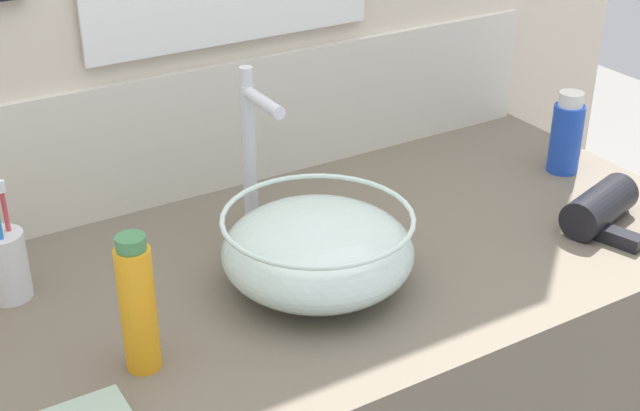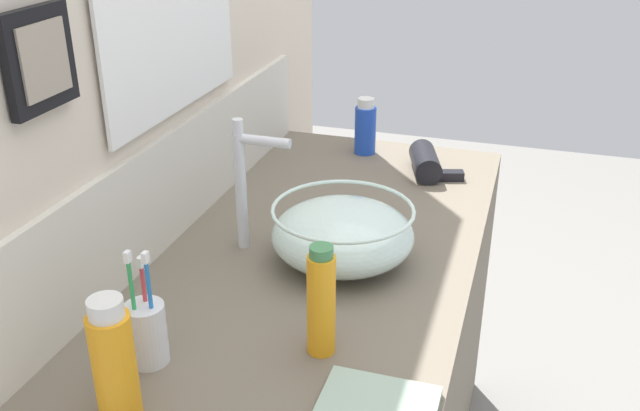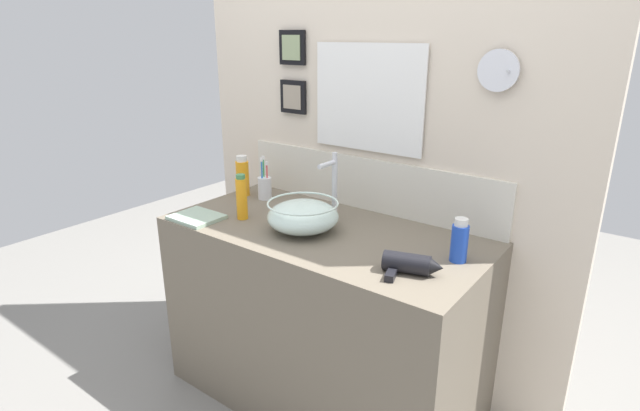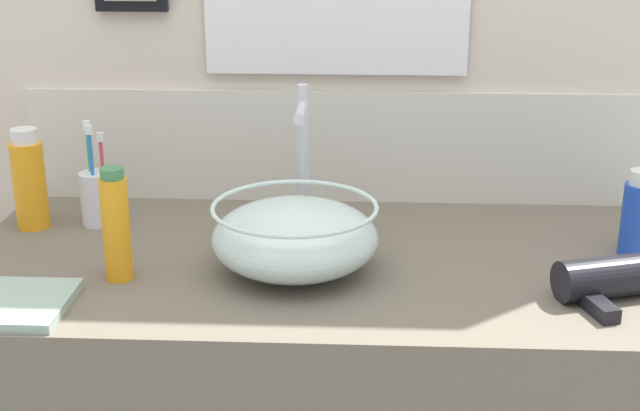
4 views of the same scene
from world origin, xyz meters
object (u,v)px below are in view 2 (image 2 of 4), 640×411
(faucet, at_px, (246,177))
(soap_dispenser, at_px, (365,128))
(spray_bottle, at_px, (114,362))
(hair_drier, at_px, (426,160))
(shampoo_bottle, at_px, (321,302))
(glass_bowl_sink, at_px, (343,234))
(toothbrush_cup, at_px, (147,332))

(faucet, bearing_deg, soap_dispenser, -9.22)
(soap_dispenser, bearing_deg, spray_bottle, 175.86)
(hair_drier, xyz_separation_m, spray_bottle, (-1.05, 0.27, 0.06))
(spray_bottle, relative_size, shampoo_bottle, 1.01)
(glass_bowl_sink, xyz_separation_m, spray_bottle, (-0.53, 0.19, 0.03))
(soap_dispenser, bearing_deg, hair_drier, -115.57)
(hair_drier, height_order, toothbrush_cup, toothbrush_cup)
(toothbrush_cup, height_order, spray_bottle, toothbrush_cup)
(hair_drier, bearing_deg, glass_bowl_sink, 171.19)
(toothbrush_cup, bearing_deg, faucet, -0.91)
(faucet, relative_size, toothbrush_cup, 1.36)
(hair_drier, height_order, shampoo_bottle, shampoo_bottle)
(glass_bowl_sink, height_order, spray_bottle, spray_bottle)
(toothbrush_cup, relative_size, shampoo_bottle, 1.06)
(spray_bottle, xyz_separation_m, soap_dispenser, (1.14, -0.08, -0.02))
(shampoo_bottle, bearing_deg, toothbrush_cup, 112.93)
(toothbrush_cup, bearing_deg, shampoo_bottle, -67.07)
(glass_bowl_sink, xyz_separation_m, faucet, (0.00, 0.21, 0.10))
(toothbrush_cup, bearing_deg, glass_bowl_sink, -27.59)
(faucet, xyz_separation_m, hair_drier, (0.52, -0.29, -0.13))
(hair_drier, relative_size, soap_dispenser, 1.31)
(faucet, bearing_deg, spray_bottle, -178.21)
(spray_bottle, xyz_separation_m, shampoo_bottle, (0.23, -0.24, 0.00))
(faucet, height_order, soap_dispenser, faucet)
(hair_drier, xyz_separation_m, toothbrush_cup, (-0.93, 0.29, 0.02))
(faucet, xyz_separation_m, spray_bottle, (-0.53, -0.02, -0.07))
(spray_bottle, bearing_deg, toothbrush_cup, 10.54)
(spray_bottle, bearing_deg, shampoo_bottle, -45.32)
(spray_bottle, bearing_deg, soap_dispenser, -4.14)
(glass_bowl_sink, height_order, soap_dispenser, soap_dispenser)
(glass_bowl_sink, distance_m, toothbrush_cup, 0.46)
(faucet, height_order, hair_drier, faucet)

